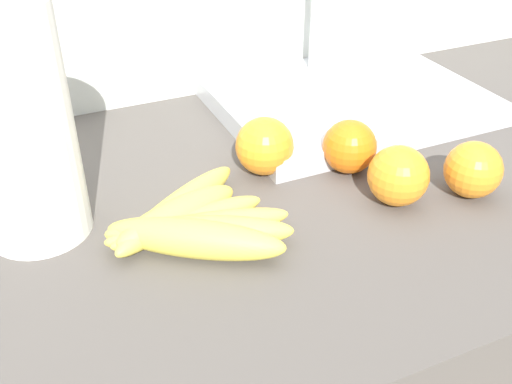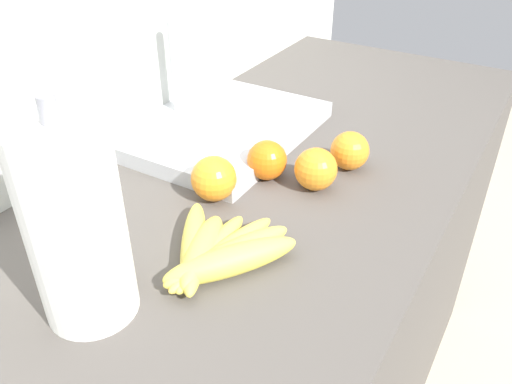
{
  "view_description": "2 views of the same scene",
  "coord_description": "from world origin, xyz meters",
  "px_view_note": "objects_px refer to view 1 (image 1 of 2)",
  "views": [
    {
      "loc": [
        -0.28,
        -0.58,
        1.33
      ],
      "look_at": [
        -0.04,
        -0.05,
        0.95
      ],
      "focal_mm": 42.06,
      "sensor_mm": 36.0,
      "label": 1
    },
    {
      "loc": [
        -0.59,
        -0.4,
        1.41
      ],
      "look_at": [
        0.03,
        -0.03,
        0.93
      ],
      "focal_mm": 36.77,
      "sensor_mm": 36.0,
      "label": 2
    }
  ],
  "objects_px": {
    "banana_bunch": "(190,225)",
    "orange_back_left": "(473,170)",
    "paper_towel_roll": "(17,127)",
    "sink_basin": "(347,98)",
    "orange_center": "(265,146)",
    "orange_back_right": "(398,176)",
    "orange_front": "(351,147)"
  },
  "relations": [
    {
      "from": "banana_bunch",
      "to": "orange_back_left",
      "type": "distance_m",
      "value": 0.36
    },
    {
      "from": "paper_towel_roll",
      "to": "sink_basin",
      "type": "xyz_separation_m",
      "value": [
        0.49,
        0.13,
        -0.11
      ]
    },
    {
      "from": "orange_center",
      "to": "paper_towel_roll",
      "type": "distance_m",
      "value": 0.31
    },
    {
      "from": "banana_bunch",
      "to": "paper_towel_roll",
      "type": "bearing_deg",
      "value": 149.8
    },
    {
      "from": "banana_bunch",
      "to": "paper_towel_roll",
      "type": "relative_size",
      "value": 0.73
    },
    {
      "from": "orange_center",
      "to": "orange_back_left",
      "type": "xyz_separation_m",
      "value": [
        0.21,
        -0.16,
        -0.0
      ]
    },
    {
      "from": "banana_bunch",
      "to": "paper_towel_roll",
      "type": "distance_m",
      "value": 0.21
    },
    {
      "from": "banana_bunch",
      "to": "paper_towel_roll",
      "type": "xyz_separation_m",
      "value": [
        -0.15,
        0.09,
        0.11
      ]
    },
    {
      "from": "orange_back_right",
      "to": "orange_front",
      "type": "xyz_separation_m",
      "value": [
        -0.01,
        0.09,
        -0.0
      ]
    },
    {
      "from": "orange_center",
      "to": "paper_towel_roll",
      "type": "bearing_deg",
      "value": -177.83
    },
    {
      "from": "banana_bunch",
      "to": "orange_front",
      "type": "bearing_deg",
      "value": 12.64
    },
    {
      "from": "banana_bunch",
      "to": "sink_basin",
      "type": "xyz_separation_m",
      "value": [
        0.34,
        0.22,
        -0.0
      ]
    },
    {
      "from": "orange_center",
      "to": "orange_back_left",
      "type": "relative_size",
      "value": 1.08
    },
    {
      "from": "orange_back_right",
      "to": "banana_bunch",
      "type": "bearing_deg",
      "value": 172.79
    },
    {
      "from": "orange_front",
      "to": "orange_center",
      "type": "xyz_separation_m",
      "value": [
        -0.1,
        0.05,
        0.0
      ]
    },
    {
      "from": "orange_center",
      "to": "paper_towel_roll",
      "type": "relative_size",
      "value": 0.26
    },
    {
      "from": "banana_bunch",
      "to": "paper_towel_roll",
      "type": "height_order",
      "value": "paper_towel_roll"
    },
    {
      "from": "orange_back_left",
      "to": "paper_towel_roll",
      "type": "bearing_deg",
      "value": 163.92
    },
    {
      "from": "orange_center",
      "to": "orange_front",
      "type": "bearing_deg",
      "value": -23.66
    },
    {
      "from": "banana_bunch",
      "to": "orange_center",
      "type": "distance_m",
      "value": 0.17
    },
    {
      "from": "orange_back_right",
      "to": "orange_center",
      "type": "height_order",
      "value": "orange_center"
    },
    {
      "from": "orange_back_right",
      "to": "paper_towel_roll",
      "type": "distance_m",
      "value": 0.44
    },
    {
      "from": "sink_basin",
      "to": "banana_bunch",
      "type": "bearing_deg",
      "value": -146.88
    },
    {
      "from": "banana_bunch",
      "to": "orange_center",
      "type": "bearing_deg",
      "value": 35.75
    },
    {
      "from": "orange_back_right",
      "to": "sink_basin",
      "type": "height_order",
      "value": "sink_basin"
    },
    {
      "from": "banana_bunch",
      "to": "sink_basin",
      "type": "distance_m",
      "value": 0.41
    },
    {
      "from": "orange_center",
      "to": "sink_basin",
      "type": "bearing_deg",
      "value": 31.22
    },
    {
      "from": "orange_front",
      "to": "sink_basin",
      "type": "bearing_deg",
      "value": 59.55
    },
    {
      "from": "banana_bunch",
      "to": "orange_front",
      "type": "height_order",
      "value": "orange_front"
    },
    {
      "from": "orange_front",
      "to": "sink_basin",
      "type": "xyz_separation_m",
      "value": [
        0.1,
        0.17,
        -0.02
      ]
    },
    {
      "from": "orange_back_left",
      "to": "paper_towel_roll",
      "type": "height_order",
      "value": "paper_towel_roll"
    },
    {
      "from": "orange_front",
      "to": "orange_center",
      "type": "height_order",
      "value": "orange_center"
    }
  ]
}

